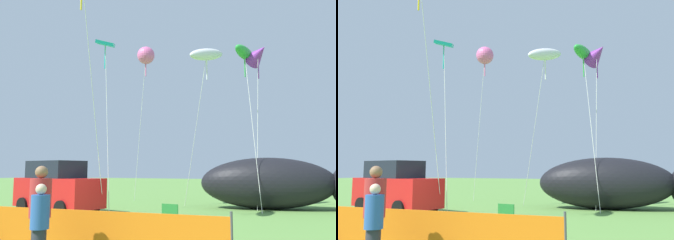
# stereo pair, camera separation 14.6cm
# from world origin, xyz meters

# --- Properties ---
(ground_plane) EXTENTS (120.00, 120.00, 0.00)m
(ground_plane) POSITION_xyz_m (0.00, 0.00, 0.00)
(ground_plane) COLOR #609342
(parked_car) EXTENTS (4.33, 2.45, 2.19)m
(parked_car) POSITION_xyz_m (-3.36, 1.81, 1.07)
(parked_car) COLOR red
(parked_car) RESTS_ON ground
(folding_chair) EXTENTS (0.61, 0.61, 0.90)m
(folding_chair) POSITION_xyz_m (3.17, -1.40, 0.51)
(folding_chair) COLOR #267F33
(folding_chair) RESTS_ON ground
(inflatable_cat) EXTENTS (8.12, 3.62, 2.39)m
(inflatable_cat) POSITION_xyz_m (5.01, 7.52, 1.10)
(inflatable_cat) COLOR black
(inflatable_cat) RESTS_ON ground
(safety_fence) EXTENTS (8.38, 0.58, 1.06)m
(safety_fence) POSITION_xyz_m (1.43, -4.08, 0.48)
(safety_fence) COLOR orange
(safety_fence) RESTS_ON ground
(spectator_in_black_shirt) EXTENTS (0.41, 0.41, 1.90)m
(spectator_in_black_shirt) POSITION_xyz_m (2.11, -4.99, 1.04)
(spectator_in_black_shirt) COLOR #2D2D38
(spectator_in_black_shirt) RESTS_ON ground
(spectator_in_red_shirt) EXTENTS (0.34, 0.34, 1.57)m
(spectator_in_red_shirt) POSITION_xyz_m (2.38, -5.27, 0.86)
(spectator_in_red_shirt) COLOR #2D2D38
(spectator_in_red_shirt) RESTS_ON ground
(kite_green_fish) EXTENTS (1.71, 3.78, 8.37)m
(kite_green_fish) POSITION_xyz_m (3.19, 8.28, 7.89)
(kite_green_fish) COLOR silver
(kite_green_fish) RESTS_ON ground
(kite_teal_diamond) EXTENTS (2.45, 2.74, 8.43)m
(kite_teal_diamond) POSITION_xyz_m (-2.99, 4.50, 7.98)
(kite_teal_diamond) COLOR silver
(kite_teal_diamond) RESTS_ON ground
(kite_purple_delta) EXTENTS (1.74, 2.68, 8.50)m
(kite_purple_delta) POSITION_xyz_m (3.85, 8.44, 7.79)
(kite_purple_delta) COLOR silver
(kite_purple_delta) RESTS_ON ground
(kite_white_ghost) EXTENTS (2.34, 2.56, 8.20)m
(kite_white_ghost) POSITION_xyz_m (1.62, 6.69, 7.57)
(kite_white_ghost) COLOR silver
(kite_white_ghost) RESTS_ON ground
(kite_pink_octopus) EXTENTS (1.35, 1.06, 9.27)m
(kite_pink_octopus) POSITION_xyz_m (-2.97, 8.79, 8.72)
(kite_pink_octopus) COLOR silver
(kite_pink_octopus) RESTS_ON ground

